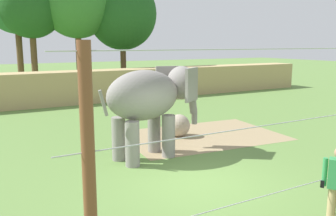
# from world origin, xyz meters

# --- Properties ---
(ground_plane) EXTENTS (120.00, 120.00, 0.00)m
(ground_plane) POSITION_xyz_m (0.00, 0.00, 0.00)
(ground_plane) COLOR #5B7F3D
(dirt_patch) EXTENTS (6.25, 4.54, 0.01)m
(dirt_patch) POSITION_xyz_m (2.79, 3.84, 0.00)
(dirt_patch) COLOR #937F5B
(dirt_patch) RESTS_ON ground
(embankment_wall) EXTENTS (36.00, 1.80, 1.91)m
(embankment_wall) POSITION_xyz_m (0.00, 13.95, 0.95)
(embankment_wall) COLOR tan
(embankment_wall) RESTS_ON ground
(elephant) EXTENTS (3.74, 1.86, 2.80)m
(elephant) POSITION_xyz_m (-0.08, 2.49, 1.85)
(elephant) COLOR gray
(elephant) RESTS_ON ground
(enrichment_ball) EXTENTS (0.86, 0.86, 0.86)m
(enrichment_ball) POSITION_xyz_m (1.95, 4.18, 0.43)
(enrichment_ball) COLOR tan
(enrichment_ball) RESTS_ON ground
(cable_fence) EXTENTS (8.21, 0.19, 3.57)m
(cable_fence) POSITION_xyz_m (0.00, -2.54, 1.80)
(cable_fence) COLOR brown
(cable_fence) RESTS_ON ground
(tree_far_left) EXTENTS (5.21, 5.21, 8.48)m
(tree_far_left) POSITION_xyz_m (5.78, 18.90, 5.72)
(tree_far_left) COLOR brown
(tree_far_left) RESTS_ON ground
(tree_left_of_centre) EXTENTS (4.57, 4.57, 8.65)m
(tree_left_of_centre) POSITION_xyz_m (-0.60, 20.11, 6.22)
(tree_left_of_centre) COLOR brown
(tree_left_of_centre) RESTS_ON ground
(tree_behind_wall) EXTENTS (4.51, 4.51, 8.91)m
(tree_behind_wall) POSITION_xyz_m (-1.41, 21.11, 6.51)
(tree_behind_wall) COLOR brown
(tree_behind_wall) RESTS_ON ground
(tree_right_of_centre) EXTENTS (5.29, 5.29, 9.42)m
(tree_right_of_centre) POSITION_xyz_m (2.46, 19.36, 6.62)
(tree_right_of_centre) COLOR brown
(tree_right_of_centre) RESTS_ON ground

